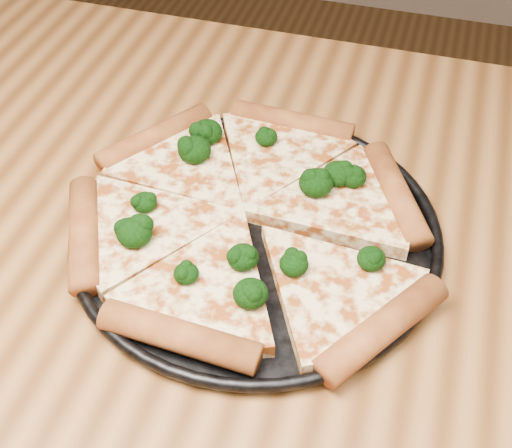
# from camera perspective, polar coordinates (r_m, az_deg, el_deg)

# --- Properties ---
(dining_table) EXTENTS (1.20, 0.90, 0.75)m
(dining_table) POSITION_cam_1_polar(r_m,az_deg,el_deg) (0.68, -10.66, -9.39)
(dining_table) COLOR #98602F
(dining_table) RESTS_ON ground
(pizza_pan) EXTENTS (0.34, 0.34, 0.02)m
(pizza_pan) POSITION_cam_1_polar(r_m,az_deg,el_deg) (0.63, 0.00, -0.54)
(pizza_pan) COLOR black
(pizza_pan) RESTS_ON dining_table
(pizza) EXTENTS (0.36, 0.33, 0.03)m
(pizza) POSITION_cam_1_polar(r_m,az_deg,el_deg) (0.63, -0.73, 0.73)
(pizza) COLOR #FFE19C
(pizza) RESTS_ON pizza_pan
(broccoli_florets) EXTENTS (0.24, 0.23, 0.03)m
(broccoli_florets) POSITION_cam_1_polar(r_m,az_deg,el_deg) (0.63, -1.34, 1.98)
(broccoli_florets) COLOR black
(broccoli_florets) RESTS_ON pizza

